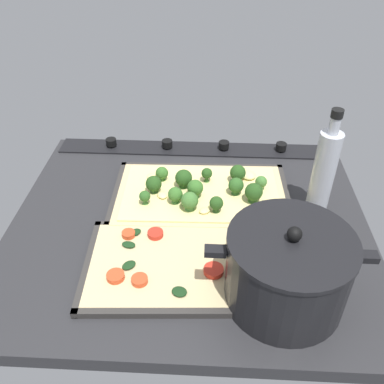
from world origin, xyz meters
TOP-DOWN VIEW (x-y plane):
  - ground_plane at (0.00, 0.00)cm, footprint 76.14×65.76cm
  - stove_control_panel at (-0.00, -29.38)cm, footprint 73.10×7.00cm
  - baking_tray_front at (-2.22, -8.08)cm, footprint 40.88×26.19cm
  - broccoli_pizza at (-2.40, -7.88)cm, footprint 38.43×23.74cm
  - baking_tray_back at (4.24, 13.30)cm, footprint 30.67×24.69cm
  - veggie_pizza_back at (4.43, 13.30)cm, footprint 28.15×22.17cm
  - cooking_pot at (-17.41, 19.21)cm, footprint 27.68×20.89cm
  - oil_bottle at (-27.60, -5.13)cm, footprint 4.68×4.68cm

SIDE VIEW (x-z plane):
  - ground_plane at x=0.00cm, z-range -3.00..0.00cm
  - baking_tray_front at x=-2.22cm, z-range -0.29..1.01cm
  - baking_tray_back at x=4.24cm, z-range -0.27..1.03cm
  - stove_control_panel at x=0.00cm, z-range -0.74..1.86cm
  - veggie_pizza_back at x=4.43cm, z-range 0.10..2.00cm
  - broccoli_pizza at x=-2.40cm, z-range -0.86..5.07cm
  - cooking_pot at x=-17.41cm, z-range -1.15..15.08cm
  - oil_bottle at x=-27.60cm, z-range -1.88..22.51cm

